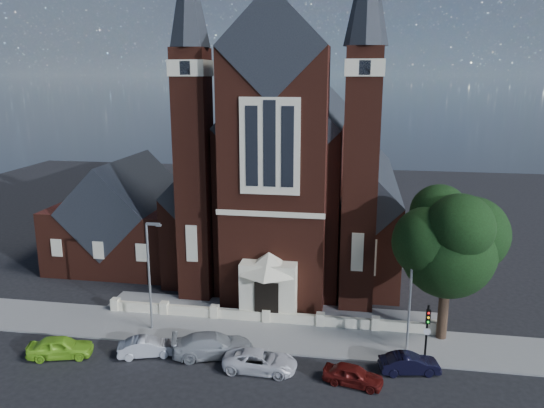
{
  "coord_description": "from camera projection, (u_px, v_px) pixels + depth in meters",
  "views": [
    {
      "loc": [
        6.35,
        -29.32,
        17.99
      ],
      "look_at": [
        -0.5,
        12.0,
        7.78
      ],
      "focal_mm": 35.0,
      "sensor_mm": 36.0,
      "label": 1
    }
  ],
  "objects": [
    {
      "name": "car_navy",
      "position": [
        409.0,
        364.0,
        32.78
      ],
      "size": [
        3.89,
        1.97,
        1.22
      ],
      "primitive_type": "imported",
      "rotation": [
        0.0,
        0.0,
        1.76
      ],
      "color": "black",
      "rests_on": "ground"
    },
    {
      "name": "church",
      "position": [
        295.0,
        175.0,
        53.42
      ],
      "size": [
        20.01,
        34.9,
        29.2
      ],
      "color": "#461C12",
      "rests_on": "ground"
    },
    {
      "name": "car_lime_van",
      "position": [
        60.0,
        347.0,
        34.61
      ],
      "size": [
        4.42,
        2.7,
        1.41
      ],
      "primitive_type": "imported",
      "rotation": [
        0.0,
        0.0,
        1.84
      ],
      "color": "#83C828",
      "rests_on": "ground"
    },
    {
      "name": "pavement_strip",
      "position": [
        262.0,
        335.0,
        37.68
      ],
      "size": [
        60.0,
        5.0,
        0.12
      ],
      "primitive_type": "cube",
      "color": "gray",
      "rests_on": "ground"
    },
    {
      "name": "street_lamp_right",
      "position": [
        412.0,
        286.0,
        34.51
      ],
      "size": [
        1.16,
        0.22,
        8.09
      ],
      "color": "gray",
      "rests_on": "ground"
    },
    {
      "name": "car_white_suv",
      "position": [
        260.0,
        361.0,
        33.02
      ],
      "size": [
        4.67,
        2.23,
        1.29
      ],
      "primitive_type": "imported",
      "rotation": [
        0.0,
        0.0,
        1.55
      ],
      "color": "silver",
      "rests_on": "ground"
    },
    {
      "name": "street_lamp_left",
      "position": [
        150.0,
        270.0,
        37.37
      ],
      "size": [
        1.16,
        0.22,
        8.09
      ],
      "color": "gray",
      "rests_on": "ground"
    },
    {
      "name": "forecourt_paving",
      "position": [
        271.0,
        311.0,
        41.52
      ],
      "size": [
        26.0,
        3.0,
        0.14
      ],
      "primitive_type": "cube",
      "color": "gray",
      "rests_on": "ground"
    },
    {
      "name": "car_silver_b",
      "position": [
        213.0,
        345.0,
        34.73
      ],
      "size": [
        5.69,
        3.61,
        1.53
      ],
      "primitive_type": "imported",
      "rotation": [
        0.0,
        0.0,
        1.87
      ],
      "color": "gray",
      "rests_on": "ground"
    },
    {
      "name": "ground",
      "position": [
        283.0,
        280.0,
        47.75
      ],
      "size": [
        120.0,
        120.0,
        0.0
      ],
      "primitive_type": "plane",
      "color": "black",
      "rests_on": "ground"
    },
    {
      "name": "street_tree",
      "position": [
        451.0,
        246.0,
        35.19
      ],
      "size": [
        6.4,
        6.6,
        10.7
      ],
      "color": "black",
      "rests_on": "ground"
    },
    {
      "name": "forecourt_wall",
      "position": [
        267.0,
        322.0,
        39.6
      ],
      "size": [
        24.0,
        0.4,
        0.9
      ],
      "primitive_type": "cube",
      "color": "beige",
      "rests_on": "ground"
    },
    {
      "name": "car_dark_red",
      "position": [
        353.0,
        375.0,
        31.54
      ],
      "size": [
        3.82,
        2.19,
        1.23
      ],
      "primitive_type": "imported",
      "rotation": [
        0.0,
        0.0,
        1.35
      ],
      "color": "#54110E",
      "rests_on": "ground"
    },
    {
      "name": "car_silver_a",
      "position": [
        147.0,
        347.0,
        34.79
      ],
      "size": [
        3.98,
        2.48,
        1.24
      ],
      "primitive_type": "imported",
      "rotation": [
        0.0,
        0.0,
        1.91
      ],
      "color": "#A4A7AC",
      "rests_on": "ground"
    },
    {
      "name": "traffic_signal",
      "position": [
        427.0,
        327.0,
        33.34
      ],
      "size": [
        0.28,
        0.42,
        4.0
      ],
      "color": "black",
      "rests_on": "ground"
    },
    {
      "name": "parish_hall",
      "position": [
        127.0,
        221.0,
        52.22
      ],
      "size": [
        12.0,
        12.2,
        10.24
      ],
      "color": "#461C12",
      "rests_on": "ground"
    }
  ]
}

